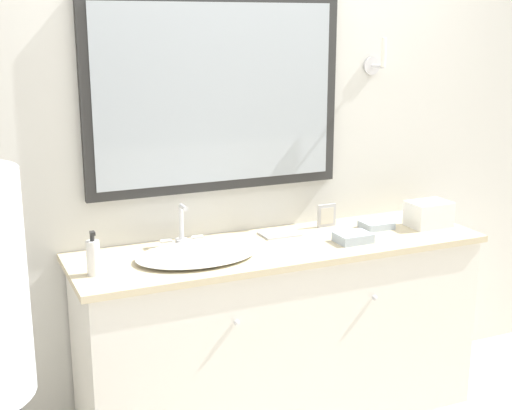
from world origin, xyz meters
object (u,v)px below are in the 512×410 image
picture_frame (327,216)px  sink_basin (196,253)px  appliance_box (429,214)px  soap_bottle (93,257)px

picture_frame → sink_basin: bearing=-165.6°
appliance_box → sink_basin: bearing=179.8°
sink_basin → appliance_box: sink_basin is taller
soap_bottle → picture_frame: (1.20, 0.23, -0.02)m
sink_basin → soap_bottle: size_ratio=2.90×
soap_bottle → appliance_box: bearing=1.2°
picture_frame → appliance_box: bearing=-22.8°
appliance_box → picture_frame: size_ratio=1.78×
sink_basin → picture_frame: size_ratio=4.68×
sink_basin → soap_bottle: 0.45m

